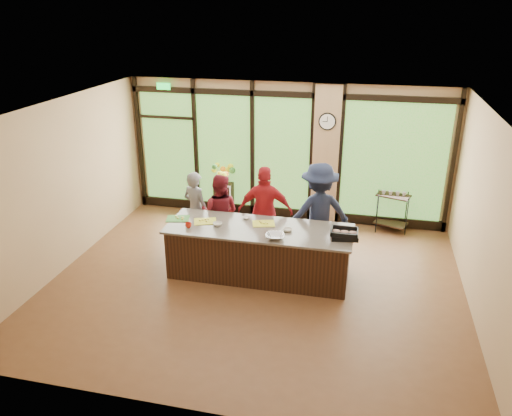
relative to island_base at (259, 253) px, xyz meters
The scene contains 25 objects.
floor 0.53m from the island_base, 90.00° to the right, with size 7.00×7.00×0.00m, color brown.
ceiling 2.58m from the island_base, 90.00° to the right, with size 7.00×7.00×0.00m, color white.
back_wall 2.90m from the island_base, 90.00° to the left, with size 7.00×7.00×0.00m, color tan.
left_wall 3.67m from the island_base, behind, with size 6.00×6.00×0.00m, color tan.
right_wall 3.67m from the island_base, ahead, with size 6.00×6.00×0.00m, color tan.
window_wall 2.83m from the island_base, 86.48° to the left, with size 6.90×0.12×3.00m.
island_base is the anchor object (origin of this frame).
countertop 0.46m from the island_base, ahead, with size 3.20×1.10×0.04m, color slate.
wall_clock 3.25m from the island_base, 71.68° to the left, with size 0.36×0.04×0.36m.
cook_left 1.71m from the island_base, 149.63° to the left, with size 0.57×0.37×1.55m, color slate.
cook_midleft 1.28m from the island_base, 140.08° to the left, with size 0.75×0.59×1.55m, color maroon.
cook_midright 0.92m from the island_base, 94.59° to the left, with size 1.03×0.43×1.76m, color #A4191F.
cook_right 1.36m from the island_base, 43.02° to the left, with size 1.21×0.70×1.87m, color #181F36.
roasting_pan 1.54m from the island_base, ahead, with size 0.44×0.34×0.08m, color black.
mixing_bowl 0.72m from the island_base, 45.80° to the right, with size 0.31×0.31×0.08m, color silver.
cutting_board_left 1.58m from the island_base, behind, with size 0.40×0.30×0.01m, color #3C8831.
cutting_board_center 1.10m from the island_base, behind, with size 0.39×0.29×0.01m, color gold.
cutting_board_right 0.52m from the island_base, 77.39° to the left, with size 0.38×0.29×0.01m, color gold.
prep_bowl_near 0.88m from the island_base, behind, with size 0.16×0.16×0.05m, color silver.
prep_bowl_mid 0.71m from the island_base, ahead, with size 0.15×0.15×0.05m, color silver.
prep_bowl_far 0.68m from the island_base, 132.69° to the left, with size 0.14×0.14×0.03m, color silver.
red_ramekin 1.32m from the island_base, 167.52° to the right, with size 0.11×0.11×0.09m, color red.
flower_stand 2.80m from the island_base, 119.11° to the left, with size 0.38×0.38×0.75m, color black.
flower_vase 2.84m from the island_base, 119.11° to the left, with size 0.24×0.24×0.25m, color #947551.
bar_cart 3.37m from the island_base, 46.68° to the left, with size 0.74×0.57×0.90m.
Camera 1 is at (1.70, -7.29, 4.50)m, focal length 35.00 mm.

